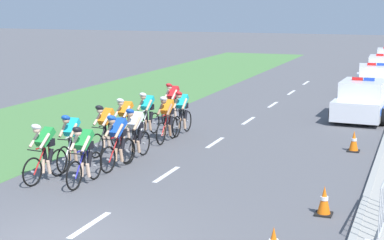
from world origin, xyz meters
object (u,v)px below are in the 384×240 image
object	(u,v)px
cyclist_sixth	(135,133)
cyclist_eleventh	(173,102)
police_car_second	(375,82)
traffic_cone_far	(354,141)
cyclist_second	(84,154)
cyclist_fifth	(105,129)
cyclist_eighth	(167,118)
cyclist_lead	(44,151)
cyclist_tenth	(182,112)
cyclist_fourth	(118,140)
cyclist_seventh	(125,120)
cyclist_third	(71,140)
cyclist_ninth	(147,113)
police_car_third	(383,70)
police_car_nearest	(363,101)
traffic_cone_mid	(324,201)

from	to	relation	value
cyclist_sixth	cyclist_eleventh	bearing A→B (deg)	101.32
police_car_second	traffic_cone_far	bearing A→B (deg)	-88.47
cyclist_second	cyclist_eleventh	distance (m)	8.27
cyclist_fifth	cyclist_eleventh	distance (m)	5.26
cyclist_eighth	cyclist_lead	bearing A→B (deg)	-102.07
cyclist_tenth	cyclist_eighth	bearing A→B (deg)	-91.68
cyclist_sixth	cyclist_lead	bearing A→B (deg)	-112.27
cyclist_fourth	cyclist_fifth	bearing A→B (deg)	129.69
cyclist_fourth	cyclist_tenth	size ratio (longest dim) A/B	1.00
cyclist_seventh	cyclist_eleventh	xyz separation A→B (m)	(0.02, 3.87, 0.00)
cyclist_eighth	cyclist_eleventh	world-z (taller)	same
cyclist_second	cyclist_eleventh	world-z (taller)	same
cyclist_third	cyclist_eleventh	bearing A→B (deg)	89.30
cyclist_sixth	cyclist_tenth	xyz separation A→B (m)	(0.00, 3.63, 0.00)
cyclist_sixth	police_car_second	world-z (taller)	police_car_second
cyclist_sixth	cyclist_ninth	distance (m)	3.11
cyclist_seventh	cyclist_tenth	xyz separation A→B (m)	(1.12, 2.05, 0.00)
cyclist_tenth	cyclist_eleventh	bearing A→B (deg)	120.97
cyclist_third	cyclist_lead	bearing A→B (deg)	-88.95
cyclist_seventh	cyclist_eighth	world-z (taller)	same
cyclist_seventh	traffic_cone_far	bearing A→B (deg)	13.05
cyclist_second	cyclist_ninth	size ratio (longest dim) A/B	1.00
cyclist_eighth	cyclist_tenth	xyz separation A→B (m)	(0.04, 1.22, 0.00)
cyclist_sixth	police_car_second	distance (m)	16.15
cyclist_second	cyclist_tenth	distance (m)	6.38
cyclist_fourth	traffic_cone_far	xyz separation A→B (m)	(5.77, 4.28, -0.48)
police_car_second	cyclist_fourth	bearing A→B (deg)	-108.50
cyclist_third	cyclist_seventh	bearing A→B (deg)	88.87
cyclist_tenth	police_car_third	xyz separation A→B (m)	(5.46, 17.19, -0.11)
cyclist_tenth	police_car_third	world-z (taller)	police_car_third
cyclist_lead	cyclist_eleventh	bearing A→B (deg)	89.58
cyclist_seventh	police_car_nearest	distance (m)	9.91
cyclist_seventh	traffic_cone_far	distance (m)	7.10
cyclist_fourth	police_car_nearest	xyz separation A→B (m)	(5.45, 10.10, -0.11)
cyclist_ninth	police_car_third	xyz separation A→B (m)	(6.45, 17.87, -0.11)
cyclist_tenth	police_car_second	xyz separation A→B (m)	(5.46, 11.56, -0.11)
cyclist_second	cyclist_ninth	world-z (taller)	same
cyclist_lead	cyclist_seventh	distance (m)	4.40
cyclist_fifth	police_car_second	size ratio (longest dim) A/B	0.38
cyclist_fifth	police_car_nearest	size ratio (longest dim) A/B	0.38
police_car_nearest	traffic_cone_mid	world-z (taller)	police_car_nearest
cyclist_third	cyclist_fourth	bearing A→B (deg)	18.90
cyclist_fourth	traffic_cone_far	world-z (taller)	cyclist_fourth
cyclist_seventh	cyclist_eighth	xyz separation A→B (m)	(1.08, 0.83, 0.00)
cyclist_third	cyclist_eleventh	world-z (taller)	same
cyclist_lead	cyclist_tenth	size ratio (longest dim) A/B	1.00
cyclist_lead	cyclist_third	bearing A→B (deg)	91.05
cyclist_tenth	cyclist_eleventh	xyz separation A→B (m)	(-1.09, 1.82, 0.00)
cyclist_tenth	cyclist_fifth	bearing A→B (deg)	-107.26
cyclist_second	cyclist_ninth	distance (m)	5.77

